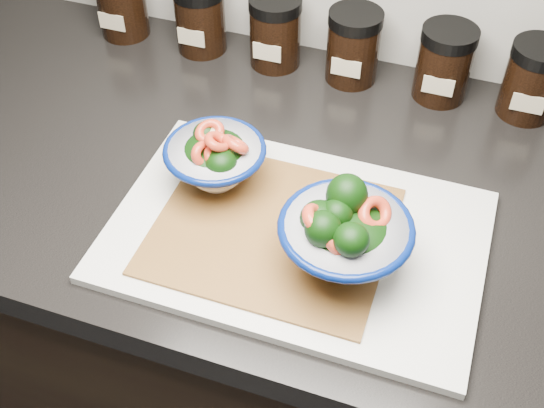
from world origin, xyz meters
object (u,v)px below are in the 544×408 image
(bowl_left, at_px, (216,159))
(spice_jar_e, at_px, (444,63))
(spice_jar_f, at_px, (533,80))
(spice_jar_d, at_px, (353,46))
(bowl_right, at_px, (344,236))
(spice_jar_c, at_px, (275,31))
(cutting_board, at_px, (296,236))
(spice_jar_b, at_px, (200,17))
(spice_jar_a, at_px, (122,2))

(bowl_left, bearing_deg, spice_jar_e, 51.83)
(spice_jar_f, bearing_deg, spice_jar_d, 180.00)
(bowl_right, xyz_separation_m, spice_jar_f, (0.18, 0.38, -0.01))
(spice_jar_c, xyz_separation_m, spice_jar_e, (0.26, 0.00, 0.00))
(spice_jar_c, bearing_deg, bowl_right, -61.07)
(spice_jar_c, distance_m, spice_jar_f, 0.39)
(cutting_board, bearing_deg, spice_jar_c, 112.85)
(spice_jar_d, bearing_deg, spice_jar_c, 180.00)
(spice_jar_b, height_order, spice_jar_d, same)
(bowl_right, distance_m, spice_jar_d, 0.39)
(spice_jar_b, height_order, spice_jar_c, same)
(cutting_board, xyz_separation_m, spice_jar_f, (0.24, 0.35, 0.05))
(bowl_left, relative_size, spice_jar_f, 1.15)
(cutting_board, height_order, spice_jar_b, spice_jar_b)
(cutting_board, distance_m, spice_jar_c, 0.38)
(bowl_left, distance_m, spice_jar_e, 0.38)
(spice_jar_a, xyz_separation_m, spice_jar_d, (0.39, 0.00, 0.00))
(bowl_right, height_order, spice_jar_c, bowl_right)
(cutting_board, xyz_separation_m, spice_jar_b, (-0.27, 0.35, 0.05))
(spice_jar_a, relative_size, spice_jar_b, 1.00)
(bowl_right, xyz_separation_m, spice_jar_e, (0.05, 0.38, -0.01))
(bowl_right, relative_size, spice_jar_d, 1.34)
(spice_jar_a, height_order, spice_jar_e, same)
(spice_jar_a, bearing_deg, spice_jar_b, 0.00)
(spice_jar_e, relative_size, spice_jar_f, 1.00)
(cutting_board, height_order, spice_jar_d, spice_jar_d)
(spice_jar_c, height_order, spice_jar_d, same)
(spice_jar_a, bearing_deg, spice_jar_d, 0.00)
(cutting_board, xyz_separation_m, bowl_left, (-0.12, 0.05, 0.05))
(spice_jar_b, distance_m, spice_jar_d, 0.25)
(bowl_left, height_order, spice_jar_d, spice_jar_d)
(spice_jar_a, xyz_separation_m, spice_jar_c, (0.27, 0.00, 0.00))
(cutting_board, xyz_separation_m, spice_jar_d, (-0.02, 0.35, 0.05))
(spice_jar_d, relative_size, spice_jar_f, 1.00)
(bowl_right, distance_m, spice_jar_f, 0.42)
(spice_jar_c, relative_size, spice_jar_f, 1.00)
(bowl_right, xyz_separation_m, spice_jar_c, (-0.21, 0.38, -0.01))
(spice_jar_d, bearing_deg, spice_jar_a, 180.00)
(bowl_left, xyz_separation_m, spice_jar_d, (0.10, 0.30, 0.00))
(cutting_board, relative_size, spice_jar_a, 3.98)
(bowl_right, bearing_deg, spice_jar_a, 141.37)
(spice_jar_a, bearing_deg, spice_jar_e, 0.00)
(bowl_left, height_order, spice_jar_f, spice_jar_f)
(spice_jar_b, bearing_deg, spice_jar_c, 0.00)
(cutting_board, height_order, spice_jar_c, spice_jar_c)
(spice_jar_d, bearing_deg, bowl_left, -108.35)
(spice_jar_b, distance_m, spice_jar_c, 0.13)
(spice_jar_b, bearing_deg, spice_jar_f, 0.00)
(spice_jar_c, bearing_deg, spice_jar_d, 0.00)
(spice_jar_d, bearing_deg, spice_jar_b, 180.00)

